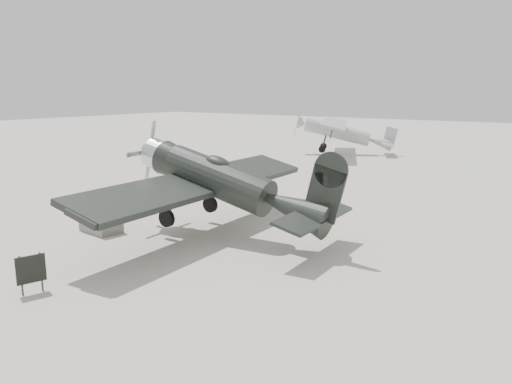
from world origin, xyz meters
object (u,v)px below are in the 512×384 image
highwing_monoplane (341,130)px  sign_board (31,270)px  equipment_block (101,222)px  lowwing_monoplane (227,184)px

highwing_monoplane → sign_board: bearing=-103.6°
highwing_monoplane → equipment_block: highwing_monoplane is taller
highwing_monoplane → equipment_block: size_ratio=7.24×
lowwing_monoplane → equipment_block: lowwing_monoplane is taller
highwing_monoplane → equipment_block: 27.99m
lowwing_monoplane → equipment_block: 5.41m
highwing_monoplane → sign_board: highwing_monoplane is taller
lowwing_monoplane → highwing_monoplane: bearing=103.3°
lowwing_monoplane → equipment_block: size_ratio=7.52×
lowwing_monoplane → sign_board: bearing=-101.4°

